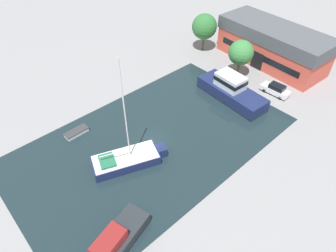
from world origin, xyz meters
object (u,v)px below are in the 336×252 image
object	(u,v)px
motor_cruiser	(231,90)
warehouse_building	(273,45)
quay_tree_by_water	(204,27)
quay_tree_near_building	(241,53)
parked_car	(276,89)
sailboat_moored	(127,159)
small_dinghy	(76,132)
cabin_boat	(113,244)

from	to	relation	value
motor_cruiser	warehouse_building	bearing A→B (deg)	13.32
motor_cruiser	quay_tree_by_water	bearing A→B (deg)	62.51
quay_tree_near_building	parked_car	size ratio (longest dim) A/B	1.42
sailboat_moored	small_dinghy	bearing A→B (deg)	-146.80
sailboat_moored	motor_cruiser	world-z (taller)	sailboat_moored
sailboat_moored	quay_tree_near_building	bearing A→B (deg)	118.11
quay_tree_by_water	small_dinghy	distance (m)	31.35
quay_tree_by_water	parked_car	bearing A→B (deg)	-7.58
quay_tree_by_water	parked_car	distance (m)	18.47
quay_tree_by_water	small_dinghy	size ratio (longest dim) A/B	2.15
quay_tree_near_building	cabin_boat	size ratio (longest dim) A/B	0.74
parked_car	motor_cruiser	distance (m)	7.42
warehouse_building	small_dinghy	world-z (taller)	warehouse_building
parked_car	sailboat_moored	distance (m)	26.63
motor_cruiser	small_dinghy	distance (m)	23.96
quay_tree_near_building	parked_car	distance (m)	8.22
quay_tree_by_water	parked_car	world-z (taller)	quay_tree_by_water
quay_tree_near_building	warehouse_building	bearing A→B (deg)	83.79
warehouse_building	motor_cruiser	world-z (taller)	warehouse_building
warehouse_building	quay_tree_by_water	bearing A→B (deg)	-149.73
quay_tree_by_water	sailboat_moored	distance (m)	32.09
motor_cruiser	cabin_boat	bearing A→B (deg)	-159.55
parked_car	sailboat_moored	size ratio (longest dim) A/B	0.32
quay_tree_by_water	motor_cruiser	bearing A→B (deg)	-31.75
warehouse_building	quay_tree_near_building	xyz separation A→B (m)	(-0.91, -8.34, 1.08)
quay_tree_near_building	quay_tree_by_water	distance (m)	10.84
parked_car	cabin_boat	distance (m)	34.09
small_dinghy	cabin_boat	size ratio (longest dim) A/B	0.38
warehouse_building	cabin_boat	size ratio (longest dim) A/B	2.32
warehouse_building	motor_cruiser	distance (m)	14.51
quay_tree_by_water	small_dinghy	bearing A→B (deg)	-81.23
quay_tree_near_building	cabin_boat	distance (m)	35.63
quay_tree_near_building	motor_cruiser	world-z (taller)	quay_tree_near_building
cabin_boat	parked_car	bearing A→B (deg)	80.90
parked_car	motor_cruiser	bearing A→B (deg)	142.87
small_dinghy	cabin_boat	xyz separation A→B (m)	(17.03, -5.58, 0.69)
quay_tree_near_building	small_dinghy	world-z (taller)	quay_tree_near_building
warehouse_building	parked_car	xyz separation A→B (m)	(6.47, -8.10, -2.52)
motor_cruiser	parked_car	bearing A→B (deg)	-30.38
warehouse_building	quay_tree_near_building	bearing A→B (deg)	-92.54
motor_cruiser	cabin_boat	size ratio (longest dim) A/B	1.35
quay_tree_near_building	sailboat_moored	world-z (taller)	sailboat_moored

